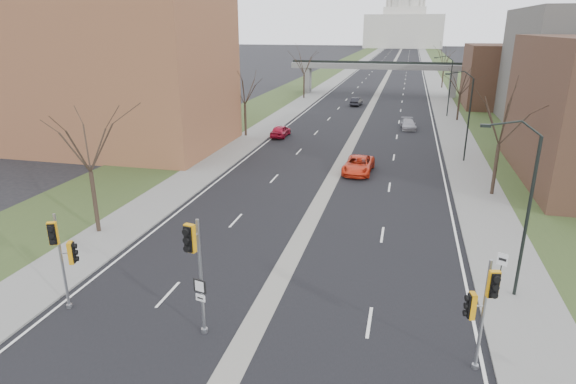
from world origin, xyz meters
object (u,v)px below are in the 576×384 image
at_px(speed_limit_sign, 501,267).
at_px(signal_pole_right, 482,302).
at_px(signal_pole_median, 195,259).
at_px(car_right_mid, 408,124).
at_px(car_right_near, 358,165).
at_px(car_left_far, 356,102).
at_px(signal_pole_left, 62,249).
at_px(car_left_near, 280,131).

bearing_deg(speed_limit_sign, signal_pole_right, -81.80).
distance_m(signal_pole_median, car_right_mid, 48.89).
height_order(speed_limit_sign, car_right_near, speed_limit_sign).
bearing_deg(speed_limit_sign, car_right_near, 138.90).
height_order(speed_limit_sign, car_right_mid, speed_limit_sign).
relative_size(signal_pole_median, car_left_far, 1.31).
bearing_deg(car_right_mid, car_left_far, 109.87).
distance_m(signal_pole_left, car_left_near, 39.14).
distance_m(signal_pole_median, car_left_far, 66.54).
height_order(car_left_near, car_left_far, car_left_near).
relative_size(signal_pole_left, signal_pole_median, 0.90).
xyz_separation_m(signal_pole_median, car_right_mid, (8.29, 48.08, -3.09)).
relative_size(car_right_near, car_right_mid, 1.21).
bearing_deg(car_right_mid, speed_limit_sign, -89.18).
xyz_separation_m(signal_pole_right, car_right_near, (-7.15, 26.02, -2.36)).
distance_m(signal_pole_median, speed_limit_sign, 14.67).
bearing_deg(car_right_near, speed_limit_sign, -63.14).
bearing_deg(car_left_near, speed_limit_sign, 122.36).
distance_m(speed_limit_sign, car_right_mid, 41.86).
height_order(signal_pole_median, car_left_far, signal_pole_median).
distance_m(signal_pole_left, car_right_near, 28.24).
distance_m(signal_pole_median, car_right_near, 26.94).
relative_size(speed_limit_sign, car_right_mid, 0.51).
distance_m(car_left_near, car_left_far, 27.64).
distance_m(car_left_near, car_right_near, 16.97).
bearing_deg(car_left_far, signal_pole_median, 95.82).
bearing_deg(car_left_near, car_right_mid, -149.01).
xyz_separation_m(speed_limit_sign, car_right_mid, (-4.70, 41.58, -1.04)).
distance_m(car_left_far, car_right_near, 40.25).
height_order(car_left_far, car_right_mid, car_left_far).
bearing_deg(signal_pole_right, car_left_near, 101.85).
bearing_deg(car_left_near, signal_pole_left, 91.51).
relative_size(car_left_near, car_right_mid, 0.97).
height_order(speed_limit_sign, car_left_far, speed_limit_sign).
xyz_separation_m(speed_limit_sign, car_left_near, (-19.77, 33.05, -0.96)).
bearing_deg(car_right_near, car_right_mid, 81.57).
relative_size(signal_pole_right, car_left_near, 1.11).
xyz_separation_m(signal_pole_left, car_right_mid, (15.05, 47.59, -2.51)).
bearing_deg(car_left_near, signal_pole_right, 116.16).
bearing_deg(speed_limit_sign, car_right_mid, 121.20).
relative_size(signal_pole_right, car_right_near, 0.88).
height_order(car_right_near, car_right_mid, car_right_near).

